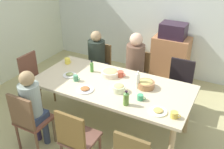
# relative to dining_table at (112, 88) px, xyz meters

# --- Properties ---
(ground_plane) EXTENTS (6.17, 6.17, 0.00)m
(ground_plane) POSITION_rel_dining_table_xyz_m (0.00, 0.00, -0.70)
(ground_plane) COLOR tan
(wall_back) EXTENTS (5.38, 0.12, 2.60)m
(wall_back) POSITION_rel_dining_table_xyz_m (0.00, 2.22, 0.60)
(wall_back) COLOR silver
(wall_back) RESTS_ON ground_plane
(dining_table) EXTENTS (2.23, 1.04, 0.77)m
(dining_table) POSITION_rel_dining_table_xyz_m (0.00, 0.00, 0.00)
(dining_table) COLOR #C6B793
(dining_table) RESTS_ON ground_plane
(chair_0) EXTENTS (0.40, 0.40, 0.90)m
(chair_0) POSITION_rel_dining_table_xyz_m (-0.74, -0.90, -0.19)
(chair_0) COLOR brown
(chair_0) RESTS_ON ground_plane
(person_0) EXTENTS (0.30, 0.30, 1.17)m
(person_0) POSITION_rel_dining_table_xyz_m (-0.74, -0.81, -0.01)
(person_0) COLOR #372A49
(person_0) RESTS_ON ground_plane
(chair_1) EXTENTS (0.40, 0.40, 0.90)m
(chair_1) POSITION_rel_dining_table_xyz_m (0.00, -0.90, -0.19)
(chair_1) COLOR brown
(chair_1) RESTS_ON ground_plane
(chair_2) EXTENTS (0.40, 0.40, 0.90)m
(chair_2) POSITION_rel_dining_table_xyz_m (-1.49, 0.00, -0.19)
(chair_2) COLOR brown
(chair_2) RESTS_ON ground_plane
(chair_3) EXTENTS (0.40, 0.40, 0.90)m
(chair_3) POSITION_rel_dining_table_xyz_m (0.00, 0.90, -0.19)
(chair_3) COLOR brown
(chair_3) RESTS_ON ground_plane
(person_3) EXTENTS (0.30, 0.30, 1.27)m
(person_3) POSITION_rel_dining_table_xyz_m (-0.00, 0.81, 0.06)
(person_3) COLOR brown
(person_3) RESTS_ON ground_plane
(chair_4) EXTENTS (0.40, 0.40, 0.90)m
(chair_4) POSITION_rel_dining_table_xyz_m (0.74, 0.90, -0.19)
(chair_4) COLOR black
(chair_4) RESTS_ON ground_plane
(chair_6) EXTENTS (0.40, 0.40, 0.90)m
(chair_6) POSITION_rel_dining_table_xyz_m (-0.74, 0.90, -0.19)
(chair_6) COLOR brown
(chair_6) RESTS_ON ground_plane
(person_6) EXTENTS (0.30, 0.30, 1.19)m
(person_6) POSITION_rel_dining_table_xyz_m (-0.74, 0.81, 0.01)
(person_6) COLOR #29354E
(person_6) RESTS_ON ground_plane
(plate_0) EXTENTS (0.23, 0.23, 0.04)m
(plate_0) POSITION_rel_dining_table_xyz_m (-0.24, -0.32, 0.09)
(plate_0) COLOR silver
(plate_0) RESTS_ON dining_table
(plate_1) EXTENTS (0.20, 0.20, 0.04)m
(plate_1) POSITION_rel_dining_table_xyz_m (-0.67, -0.08, 0.09)
(plate_1) COLOR silver
(plate_1) RESTS_ON dining_table
(plate_2) EXTENTS (0.21, 0.21, 0.04)m
(plate_2) POSITION_rel_dining_table_xyz_m (0.79, -0.33, 0.09)
(plate_2) COLOR white
(plate_2) RESTS_ON dining_table
(bowl_0) EXTENTS (0.17, 0.17, 0.10)m
(bowl_0) POSITION_rel_dining_table_xyz_m (0.17, -0.13, 0.12)
(bowl_0) COLOR beige
(bowl_0) RESTS_ON dining_table
(bowl_1) EXTENTS (0.27, 0.27, 0.09)m
(bowl_1) POSITION_rel_dining_table_xyz_m (-0.14, 0.22, 0.12)
(bowl_1) COLOR beige
(bowl_1) RESTS_ON dining_table
(bowl_2) EXTENTS (0.23, 0.23, 0.11)m
(bowl_2) POSITION_rel_dining_table_xyz_m (0.46, 0.13, 0.12)
(bowl_2) COLOR #9B6A42
(bowl_2) RESTS_ON dining_table
(cup_0) EXTENTS (0.13, 0.09, 0.09)m
(cup_0) POSITION_rel_dining_table_xyz_m (0.01, 0.25, 0.12)
(cup_0) COLOR #C6513A
(cup_0) RESTS_ON dining_table
(cup_1) EXTENTS (0.11, 0.07, 0.09)m
(cup_1) POSITION_rel_dining_table_xyz_m (-0.50, -0.16, 0.12)
(cup_1) COLOR #4D8E66
(cup_1) RESTS_ON dining_table
(cup_2) EXTENTS (0.12, 0.09, 0.07)m
(cup_2) POSITION_rel_dining_table_xyz_m (0.98, -0.34, 0.11)
(cup_2) COLOR gold
(cup_2) RESTS_ON dining_table
(cup_3) EXTENTS (0.12, 0.08, 0.08)m
(cup_3) POSITION_rel_dining_table_xyz_m (0.50, -0.19, 0.11)
(cup_3) COLOR #3E9665
(cup_3) RESTS_ON dining_table
(cup_4) EXTENTS (0.12, 0.09, 0.09)m
(cup_4) POSITION_rel_dining_table_xyz_m (-0.95, 0.25, 0.12)
(cup_4) COLOR yellow
(cup_4) RESTS_ON dining_table
(bottle_0) EXTENTS (0.05, 0.05, 0.18)m
(bottle_0) POSITION_rel_dining_table_xyz_m (-0.45, 0.19, 0.16)
(bottle_0) COLOR #468536
(bottle_0) RESTS_ON dining_table
(bottle_1) EXTENTS (0.06, 0.06, 0.25)m
(bottle_1) POSITION_rel_dining_table_xyz_m (0.35, 0.07, 0.19)
(bottle_1) COLOR white
(bottle_1) RESTS_ON dining_table
(bottle_2) EXTENTS (0.07, 0.07, 0.19)m
(bottle_2) POSITION_rel_dining_table_xyz_m (0.39, -0.37, 0.16)
(bottle_2) COLOR #557F2E
(bottle_2) RESTS_ON dining_table
(side_cabinet) EXTENTS (0.70, 0.44, 0.90)m
(side_cabinet) POSITION_rel_dining_table_xyz_m (0.30, 1.92, -0.25)
(side_cabinet) COLOR #B4764A
(side_cabinet) RESTS_ON ground_plane
(microwave) EXTENTS (0.48, 0.36, 0.28)m
(microwave) POSITION_rel_dining_table_xyz_m (0.30, 1.92, 0.34)
(microwave) COLOR #2E1E2E
(microwave) RESTS_ON side_cabinet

